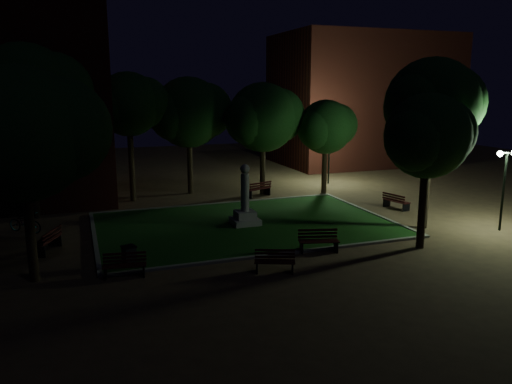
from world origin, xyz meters
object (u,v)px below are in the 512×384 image
at_px(monument, 245,208).
at_px(bench_west_near, 125,266).
at_px(bench_near_left, 275,262).
at_px(bicycle, 25,223).
at_px(bench_near_right, 318,241).
at_px(bench_far_side, 259,190).
at_px(bench_right_side, 396,202).
at_px(trash_bin, 129,256).
at_px(bench_left_side, 48,241).

height_order(monument, bench_west_near, monument).
height_order(bench_near_left, bicycle, bicycle).
distance_m(bench_near_left, bench_west_near, 5.82).
height_order(bench_near_right, bench_far_side, bench_far_side).
height_order(bench_near_right, bench_right_side, bench_near_right).
bearing_deg(bench_right_side, bicycle, 70.55).
relative_size(bench_near_right, bench_right_side, 1.04).
bearing_deg(bench_far_side, bench_near_left, 52.84).
relative_size(monument, bench_far_side, 1.65).
distance_m(bench_right_side, bench_far_side, 8.92).
relative_size(monument, trash_bin, 3.67).
bearing_deg(bench_west_near, bench_far_side, 59.29).
xyz_separation_m(monument, bench_far_side, (3.14, 6.46, -0.48)).
bearing_deg(bench_left_side, bench_right_side, 117.40).
bearing_deg(trash_bin, bench_near_right, -6.19).
distance_m(bench_right_side, bicycle, 20.59).
distance_m(monument, bench_near_right, 5.46).
bearing_deg(bench_far_side, bench_near_right, 63.34).
bearing_deg(bench_near_right, bench_far_side, 98.22).
xyz_separation_m(bench_near_right, trash_bin, (-8.11, 0.88, -0.02)).
distance_m(bench_west_near, bicycle, 8.86).
distance_m(bench_near_left, trash_bin, 5.92).
bearing_deg(bench_near_left, bench_west_near, -173.20).
bearing_deg(bench_right_side, bench_west_near, 95.72).
xyz_separation_m(bench_near_left, bench_left_side, (-8.54, 5.72, 0.06)).
bearing_deg(bench_left_side, bench_near_left, 79.07).
bearing_deg(bench_near_left, bench_left_side, 168.28).
bearing_deg(bench_far_side, bench_west_near, 30.56).
bearing_deg(bench_west_near, bicycle, 126.87).
bearing_deg(monument, bench_west_near, -141.54).
distance_m(bench_near_left, bench_left_side, 10.27).
relative_size(bench_far_side, bicycle, 1.01).
xyz_separation_m(bench_near_left, trash_bin, (-5.34, 2.56, 0.03)).
height_order(monument, bench_far_side, monument).
xyz_separation_m(bench_near_left, bench_right_side, (10.75, 7.24, 0.03)).
height_order(bench_west_near, bench_left_side, bench_left_side).
distance_m(monument, bench_far_side, 7.20).
distance_m(bench_near_right, bench_far_side, 11.71).
relative_size(bench_left_side, bicycle, 1.01).
bearing_deg(bench_west_near, trash_bin, 84.35).
relative_size(trash_bin, bicycle, 0.45).
xyz_separation_m(bench_near_left, bench_west_near, (-5.61, 1.54, 0.01)).
relative_size(bench_near_right, bench_west_near, 1.10).
height_order(bench_west_near, trash_bin, bench_west_near).
xyz_separation_m(bench_near_left, bench_near_right, (2.77, 1.68, 0.05)).
relative_size(monument, bench_right_side, 1.78).
distance_m(bench_left_side, bench_far_side, 14.84).
relative_size(bench_left_side, trash_bin, 2.22).
bearing_deg(bicycle, bench_near_left, -95.58).
bearing_deg(bench_near_right, trash_bin, -170.90).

